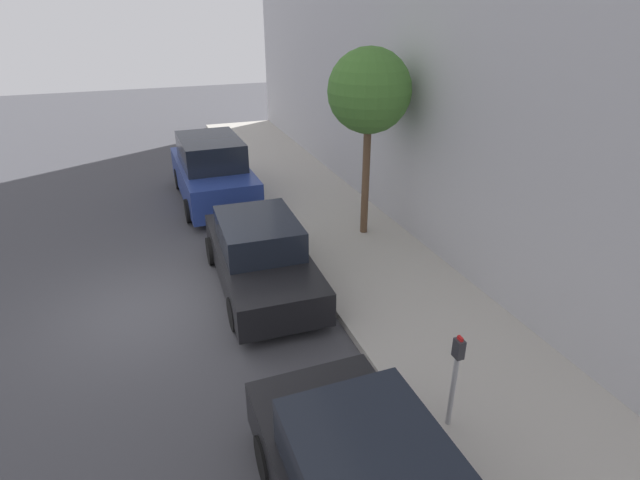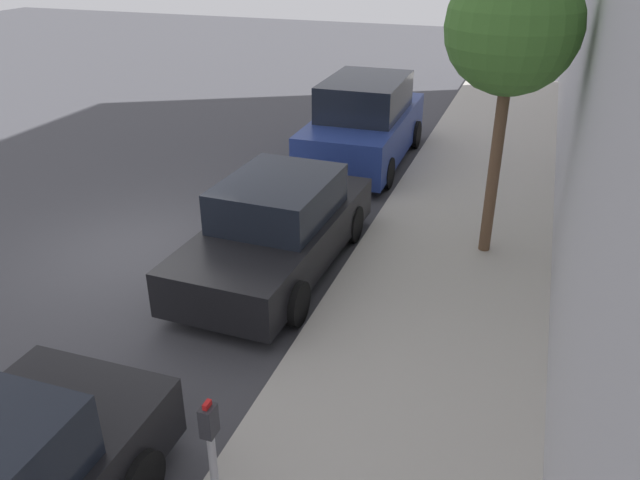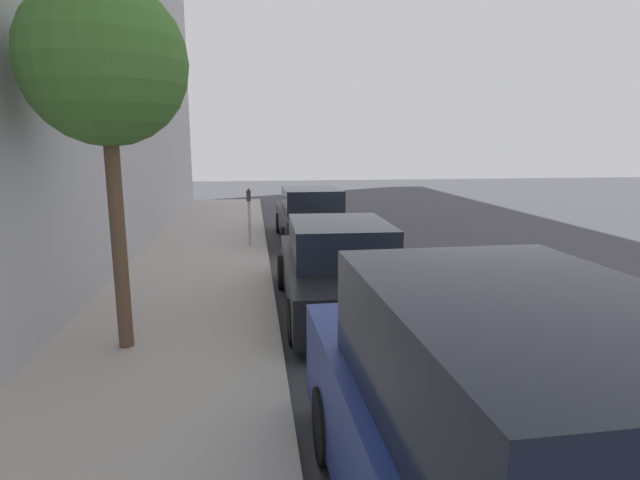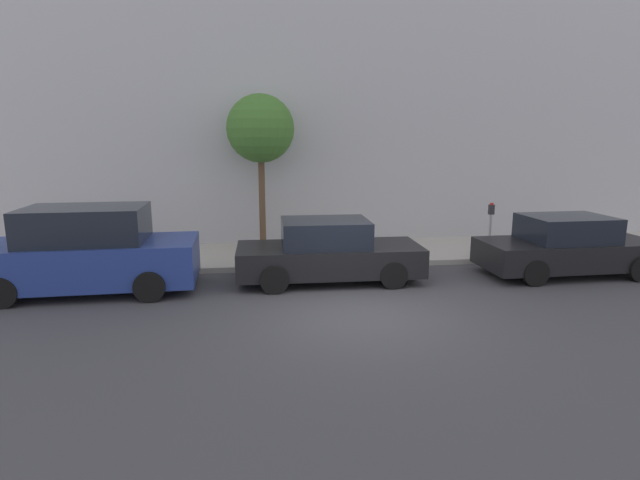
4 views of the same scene
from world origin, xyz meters
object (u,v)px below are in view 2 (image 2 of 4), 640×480
object	(u,v)px
parked_suv_third	(364,124)
parking_meter_near	(213,458)
street_tree	(513,28)
parked_sedan_second	(278,228)

from	to	relation	value
parked_suv_third	parking_meter_near	xyz separation A→B (m)	(1.65, -10.54, 0.15)
parked_suv_third	street_tree	distance (m)	5.91
parked_sedan_second	parked_suv_third	xyz separation A→B (m)	(-0.13, 5.56, 0.21)
parked_suv_third	parking_meter_near	size ratio (longest dim) A/B	3.19
parked_sedan_second	parked_suv_third	world-z (taller)	parked_suv_third
parking_meter_near	street_tree	world-z (taller)	street_tree
street_tree	parked_sedan_second	bearing A→B (deg)	-154.26
parked_sedan_second	parked_suv_third	distance (m)	5.57
street_tree	parking_meter_near	bearing A→B (deg)	-103.98
parked_sedan_second	parking_meter_near	xyz separation A→B (m)	(1.52, -4.98, 0.35)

